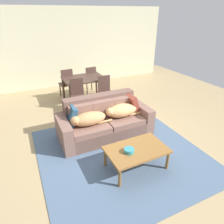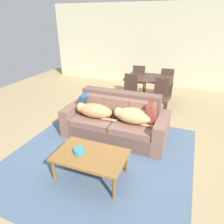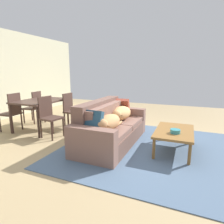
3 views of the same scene
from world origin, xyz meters
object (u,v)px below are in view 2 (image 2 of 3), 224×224
Objects in this scene: coffee_table at (91,157)px; dining_chair_near_left at (129,91)px; dog_on_left_cushion at (94,110)px; dog_on_right_cushion at (133,116)px; couch at (116,121)px; throw_pillow_by_right_arm at (153,113)px; dining_chair_near_right at (160,95)px; dining_chair_far_left at (139,79)px; dining_chair_far_right at (167,82)px; throw_pillow_by_left_arm at (85,102)px; bowl_on_coffee_table at (79,151)px; dining_table at (149,80)px.

coffee_table is 1.14× the size of dining_chair_near_left.
dog_on_right_cushion reaches higher than dog_on_left_cushion.
couch is 2.35× the size of dog_on_right_cushion.
throw_pillow_by_right_arm is 0.48× the size of dining_chair_near_right.
dining_chair_far_left is (-0.82, 1.16, 0.02)m from dining_chair_near_right.
dog_on_left_cushion is at bearing -160.34° from couch.
coffee_table is at bearing -104.41° from dog_on_right_cushion.
dining_chair_far_right is (0.27, 2.73, -0.07)m from dog_on_right_cushion.
throw_pillow_by_right_arm reaches higher than dog_on_left_cushion.
dining_chair_near_right is at bearing 84.60° from dining_chair_far_right.
throw_pillow_by_left_arm reaches higher than dog_on_right_cushion.
dog_on_right_cushion is 1.21m from coffee_table.
dining_chair_near_right is (0.75, 2.65, 0.06)m from bowl_on_coffee_table.
dog_on_right_cushion is 0.96× the size of dining_chair_near_right.
couch is 2.71m from dining_chair_far_right.
dining_chair_near_left is (0.55, 1.36, -0.10)m from throw_pillow_by_left_arm.
throw_pillow_by_left_arm is 1.47m from bowl_on_coffee_table.
dining_chair_far_right reaches higher than coffee_table.
dog_on_right_cushion is 2.75m from dining_chair_far_right.
couch is 1.29m from bowl_on_coffee_table.
couch is at bearing 90.28° from dining_chair_far_left.
dining_chair_near_left reaches higher than coffee_table.
dining_chair_far_left is at bearing 94.64° from couch.
dog_on_right_cushion is at bearing 97.95° from dining_chair_far_left.
dog_on_right_cushion is 0.38m from throw_pillow_by_right_arm.
dog_on_right_cushion is 0.83× the size of coffee_table.
throw_pillow_by_left_arm is at bearing 56.74° from dining_chair_far_right.
couch reaches higher than throw_pillow_by_left_arm.
dining_table reaches higher than dog_on_right_cushion.
dining_chair_near_left is (-0.05, 2.69, 0.07)m from bowl_on_coffee_table.
throw_pillow_by_right_arm is (1.42, -0.02, 0.00)m from throw_pillow_by_left_arm.
throw_pillow_by_left_arm is 0.35× the size of dining_table.
dining_chair_far_left reaches higher than dog_on_right_cushion.
throw_pillow_by_left_arm is 0.40× the size of coffee_table.
dog_on_right_cushion is at bearing 3.64° from dog_on_left_cushion.
dining_table is (-0.48, 1.95, 0.07)m from throw_pillow_by_right_arm.
dining_chair_far_left is 1.05× the size of dining_chair_far_right.
dining_chair_near_left reaches higher than bowl_on_coffee_table.
coffee_table is 3.79m from dining_chair_far_left.
dog_on_left_cushion is 2.24m from dining_table.
dog_on_right_cushion is at bearing -63.04° from dining_chair_near_left.
throw_pillow_by_left_arm is 1.47m from dining_chair_near_left.
dog_on_left_cushion is 0.96× the size of dining_chair_near_left.
dining_chair_near_left is 1.12m from dining_chair_far_left.
coffee_table is 6.10× the size of bowl_on_coffee_table.
dog_on_right_cushion is 0.95× the size of dining_chair_near_left.
dining_chair_near_left is at bearing 97.07° from couch.
dining_table is at bearing 64.10° from throw_pillow_by_left_arm.
dog_on_left_cushion is at bearing 63.48° from dining_chair_far_right.
dining_chair_near_right is (0.28, 1.47, -0.07)m from dog_on_right_cushion.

